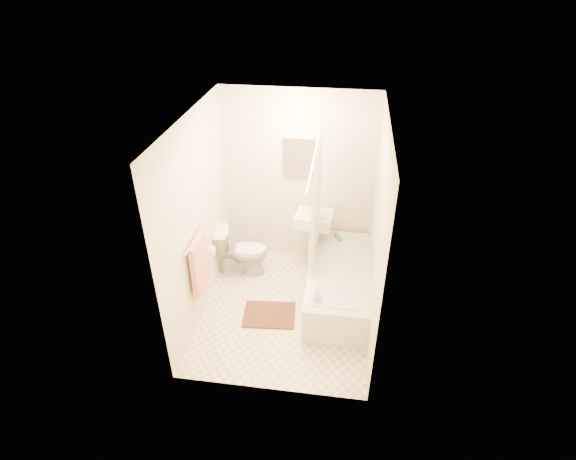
# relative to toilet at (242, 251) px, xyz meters

# --- Properties ---
(floor) EXTENTS (2.40, 2.40, 0.00)m
(floor) POSITION_rel_toilet_xyz_m (0.68, -0.67, -0.34)
(floor) COLOR beige
(floor) RESTS_ON ground
(ceiling) EXTENTS (2.40, 2.40, 0.00)m
(ceiling) POSITION_rel_toilet_xyz_m (0.68, -0.67, 2.06)
(ceiling) COLOR white
(ceiling) RESTS_ON ground
(wall_back) EXTENTS (2.00, 0.02, 2.40)m
(wall_back) POSITION_rel_toilet_xyz_m (0.68, 0.53, 0.86)
(wall_back) COLOR beige
(wall_back) RESTS_ON ground
(wall_left) EXTENTS (0.02, 2.40, 2.40)m
(wall_left) POSITION_rel_toilet_xyz_m (-0.32, -0.67, 0.86)
(wall_left) COLOR beige
(wall_left) RESTS_ON ground
(wall_right) EXTENTS (0.02, 2.40, 2.40)m
(wall_right) POSITION_rel_toilet_xyz_m (1.68, -0.67, 0.86)
(wall_right) COLOR beige
(wall_right) RESTS_ON ground
(mirror) EXTENTS (0.40, 0.03, 0.55)m
(mirror) POSITION_rel_toilet_xyz_m (0.68, 0.51, 1.16)
(mirror) COLOR white
(mirror) RESTS_ON wall_back
(curtain_rod) EXTENTS (0.03, 1.70, 0.03)m
(curtain_rod) POSITION_rel_toilet_xyz_m (0.98, -0.57, 1.66)
(curtain_rod) COLOR silver
(curtain_rod) RESTS_ON wall_back
(shower_curtain) EXTENTS (0.04, 0.80, 1.55)m
(shower_curtain) POSITION_rel_toilet_xyz_m (0.98, -0.17, 0.88)
(shower_curtain) COLOR silver
(shower_curtain) RESTS_ON curtain_rod
(towel_bar) EXTENTS (0.02, 0.60, 0.02)m
(towel_bar) POSITION_rel_toilet_xyz_m (-0.28, -0.92, 0.76)
(towel_bar) COLOR silver
(towel_bar) RESTS_ON wall_left
(towel) EXTENTS (0.06, 0.45, 0.66)m
(towel) POSITION_rel_toilet_xyz_m (-0.25, -0.92, 0.44)
(towel) COLOR #CC7266
(towel) RESTS_ON towel_bar
(toilet_paper) EXTENTS (0.11, 0.12, 0.12)m
(toilet_paper) POSITION_rel_toilet_xyz_m (-0.25, -0.55, 0.36)
(toilet_paper) COLOR white
(toilet_paper) RESTS_ON wall_left
(toilet) EXTENTS (0.74, 0.49, 0.68)m
(toilet) POSITION_rel_toilet_xyz_m (0.00, 0.00, 0.00)
(toilet) COLOR white
(toilet) RESTS_ON floor
(sink) EXTENTS (0.50, 0.42, 0.93)m
(sink) POSITION_rel_toilet_xyz_m (0.93, 0.28, 0.12)
(sink) COLOR white
(sink) RESTS_ON floor
(bathtub) EXTENTS (0.74, 1.69, 0.48)m
(bathtub) POSITION_rel_toilet_xyz_m (1.31, -0.37, -0.10)
(bathtub) COLOR silver
(bathtub) RESTS_ON floor
(bath_mat) EXTENTS (0.66, 0.52, 0.02)m
(bath_mat) POSITION_rel_toilet_xyz_m (0.51, -0.81, -0.33)
(bath_mat) COLOR #4C2D1D
(bath_mat) RESTS_ON floor
(soap_bottle) EXTENTS (0.08, 0.08, 0.17)m
(soap_bottle) POSITION_rel_toilet_xyz_m (1.10, -0.99, 0.22)
(soap_bottle) COLOR silver
(soap_bottle) RESTS_ON bathtub
(scrub_brush) EXTENTS (0.12, 0.20, 0.04)m
(scrub_brush) POSITION_rel_toilet_xyz_m (1.26, 0.30, 0.16)
(scrub_brush) COLOR #389958
(scrub_brush) RESTS_ON bathtub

